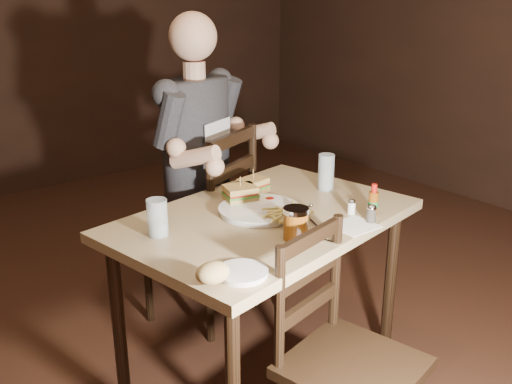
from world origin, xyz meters
TOP-DOWN VIEW (x-y plane):
  - room_shell at (0.00, 0.00)m, footprint 7.00×7.00m
  - main_table at (0.24, 0.33)m, footprint 1.26×0.95m
  - chair_far at (0.33, 0.96)m, footprint 0.61×0.64m
  - chair_near at (0.16, -0.23)m, footprint 0.49×0.51m
  - diner at (0.35, 0.92)m, footprint 0.70×0.64m
  - dinner_plate at (0.24, 0.36)m, footprint 0.36×0.36m
  - sandwich_left at (0.24, 0.48)m, footprint 0.15×0.13m
  - sandwich_right at (0.34, 0.53)m, footprint 0.12×0.10m
  - fries_pile at (0.27, 0.24)m, footprint 0.27×0.21m
  - ketchup_dollop at (0.33, 0.41)m, footprint 0.04×0.04m
  - glass_left at (-0.18, 0.41)m, footprint 0.08×0.08m
  - glass_right at (0.64, 0.40)m, footprint 0.08×0.08m
  - hot_sauce at (0.57, 0.08)m, footprint 0.04×0.04m
  - salt_shaker at (0.51, 0.13)m, footprint 0.03×0.03m
  - pepper_shaker at (0.50, 0.02)m, footprint 0.04×0.04m
  - syrup_dispenser at (0.18, 0.09)m, footprint 0.11×0.11m
  - napkin at (0.43, 0.04)m, footprint 0.16×0.15m
  - knife at (0.23, 0.07)m, footprint 0.06×0.20m
  - fork at (0.32, 0.14)m, footprint 0.06×0.14m
  - side_plate at (-0.13, -0.01)m, footprint 0.18×0.18m
  - bread_roll at (-0.23, -0.01)m, footprint 0.12×0.10m

SIDE VIEW (x-z plane):
  - chair_near at x=0.16m, z-range 0.00..0.87m
  - chair_far at x=0.33m, z-range 0.00..0.99m
  - main_table at x=0.24m, z-range 0.30..1.07m
  - napkin at x=0.43m, z-range 0.77..0.77m
  - fork at x=0.32m, z-range 0.77..0.78m
  - knife at x=0.23m, z-range 0.77..0.78m
  - side_plate at x=-0.13m, z-range 0.77..0.78m
  - dinner_plate at x=0.24m, z-range 0.77..0.79m
  - ketchup_dollop at x=0.33m, z-range 0.79..0.80m
  - salt_shaker at x=0.51m, z-range 0.77..0.82m
  - pepper_shaker at x=0.50m, z-range 0.77..0.84m
  - fries_pile at x=0.27m, z-range 0.79..0.82m
  - bread_roll at x=-0.23m, z-range 0.78..0.84m
  - syrup_dispenser at x=0.18m, z-range 0.77..0.89m
  - hot_sauce at x=0.57m, z-range 0.77..0.89m
  - sandwich_right at x=0.34m, z-range 0.79..0.88m
  - glass_left at x=-0.18m, z-range 0.77..0.90m
  - sandwich_left at x=0.24m, z-range 0.79..0.89m
  - glass_right at x=0.64m, z-range 0.77..0.93m
  - diner at x=0.35m, z-range 0.51..1.51m
  - room_shell at x=0.00m, z-range -2.10..4.90m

